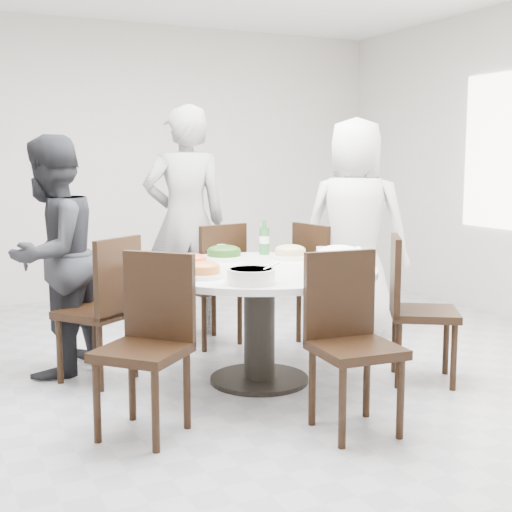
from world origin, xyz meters
name	(u,v)px	position (x,y,z in m)	size (l,w,h in m)	color
floor	(226,375)	(0.00, 0.00, 0.00)	(6.00, 6.00, 0.01)	#A8A8AC
wall_back	(110,162)	(0.00, 3.00, 1.40)	(6.00, 0.01, 2.80)	silver
dining_table	(259,325)	(0.14, -0.22, 0.38)	(1.50, 1.50, 0.75)	white
chair_ne	(330,284)	(1.05, 0.40, 0.47)	(0.42, 0.42, 0.95)	black
chair_n	(209,284)	(0.20, 0.81, 0.47)	(0.42, 0.42, 0.95)	black
chair_nw	(96,309)	(-0.80, 0.26, 0.47)	(0.42, 0.42, 0.95)	black
chair_sw	(142,347)	(-0.80, -0.77, 0.47)	(0.42, 0.42, 0.95)	black
chair_s	(356,345)	(0.23, -1.21, 0.47)	(0.42, 0.42, 0.95)	black
chair_se	(424,310)	(1.11, -0.67, 0.47)	(0.42, 0.42, 0.95)	black
diner_right	(355,228)	(1.37, 0.55, 0.88)	(0.86, 0.56, 1.76)	silver
diner_middle	(185,221)	(0.16, 1.19, 0.93)	(0.68, 0.45, 1.86)	black
diner_left	(51,256)	(-1.02, 0.55, 0.80)	(0.78, 0.60, 1.60)	black
dish_greens	(224,254)	(0.09, 0.23, 0.79)	(0.30, 0.30, 0.08)	white
dish_pale	(290,253)	(0.52, 0.07, 0.79)	(0.27, 0.27, 0.07)	white
dish_orange	(189,263)	(-0.27, -0.05, 0.79)	(0.28, 0.28, 0.07)	white
dish_redbrown	(336,261)	(0.61, -0.39, 0.79)	(0.30, 0.30, 0.08)	white
dish_tofu	(203,272)	(-0.31, -0.40, 0.78)	(0.25, 0.25, 0.07)	white
rice_bowl	(339,264)	(0.47, -0.66, 0.82)	(0.31, 0.31, 0.13)	silver
soup_bowl	(251,276)	(-0.14, -0.71, 0.79)	(0.27, 0.27, 0.08)	white
beverage_bottle	(264,237)	(0.45, 0.33, 0.87)	(0.07, 0.07, 0.25)	#29682F
tea_cups	(220,251)	(0.13, 0.39, 0.79)	(0.07, 0.07, 0.08)	white
chopsticks	(219,254)	(0.14, 0.44, 0.76)	(0.24, 0.04, 0.01)	tan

